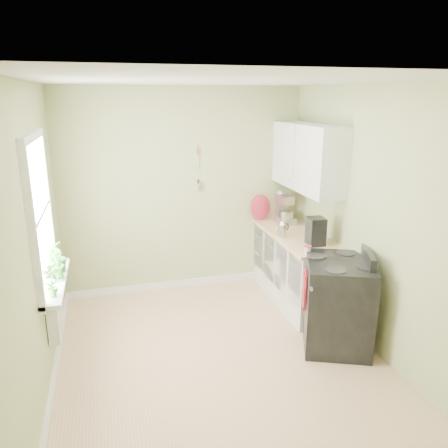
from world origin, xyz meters
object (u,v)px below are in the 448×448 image
object	(u,v)px
stove	(338,303)
coffee_maker	(316,232)
stand_mixer	(284,209)
kettle	(282,229)

from	to	relation	value
stove	coffee_maker	distance (m)	0.87
stove	stand_mixer	size ratio (longest dim) A/B	2.50
stove	coffee_maker	world-z (taller)	coffee_maker
stove	stand_mixer	xyz separation A→B (m)	(0.05, 1.61, 0.61)
stove	kettle	xyz separation A→B (m)	(-0.22, 1.02, 0.53)
stove	kettle	distance (m)	1.17
stove	coffee_maker	bearing A→B (deg)	87.12
stand_mixer	coffee_maker	distance (m)	0.96
kettle	stand_mixer	bearing A→B (deg)	65.02
stand_mixer	kettle	distance (m)	0.65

